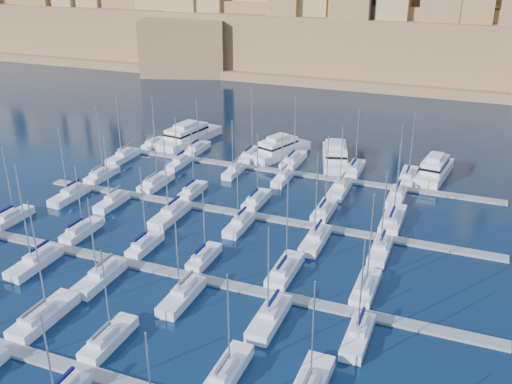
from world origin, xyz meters
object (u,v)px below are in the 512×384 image
at_px(sailboat_2, 44,316).
at_px(motor_yacht_b, 279,149).
at_px(sailboat_4, 227,371).
at_px(motor_yacht_a, 188,135).
at_px(motor_yacht_d, 435,169).
at_px(motor_yacht_c, 335,155).

bearing_deg(sailboat_2, motor_yacht_b, 84.42).
xyz_separation_m(sailboat_4, motor_yacht_a, (-42.62, 71.56, 0.99)).
bearing_deg(sailboat_4, motor_yacht_b, 105.03).
distance_m(sailboat_2, motor_yacht_d, 80.00).
height_order(sailboat_4, motor_yacht_c, sailboat_4).
xyz_separation_m(motor_yacht_a, motor_yacht_d, (57.59, -1.88, 0.00)).
distance_m(sailboat_2, motor_yacht_c, 72.49).
relative_size(sailboat_2, motor_yacht_c, 0.92).
bearing_deg(sailboat_4, motor_yacht_c, 94.86).
bearing_deg(sailboat_2, motor_yacht_a, 103.51).
xyz_separation_m(motor_yacht_a, motor_yacht_c, (36.63, -1.04, 0.00)).
distance_m(sailboat_4, motor_yacht_d, 71.27).
bearing_deg(sailboat_4, motor_yacht_a, 120.78).
distance_m(motor_yacht_b, motor_yacht_d, 33.79).
xyz_separation_m(sailboat_4, motor_yacht_d, (14.96, 69.68, 0.99)).
distance_m(sailboat_2, sailboat_4, 25.61).
height_order(sailboat_2, motor_yacht_b, sailboat_2).
bearing_deg(motor_yacht_d, motor_yacht_b, 179.23).
relative_size(sailboat_2, motor_yacht_d, 1.03).
height_order(sailboat_2, motor_yacht_d, sailboat_2).
xyz_separation_m(motor_yacht_c, motor_yacht_d, (20.96, -0.84, 0.00)).
relative_size(sailboat_4, motor_yacht_d, 0.81).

